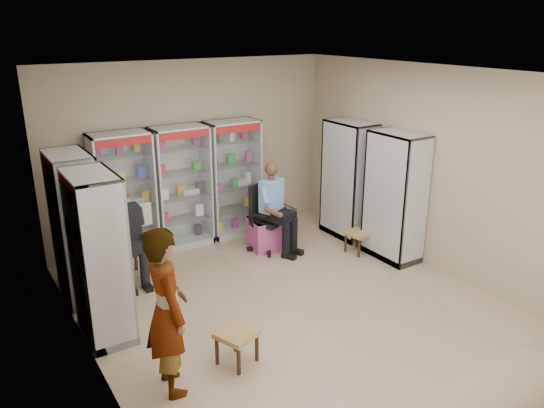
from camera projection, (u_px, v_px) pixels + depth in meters
floor at (293, 307)px, 6.96m from camera, size 6.00×6.00×0.00m
room_shell at (295, 162)px, 6.32m from camera, size 5.02×6.02×3.01m
cabinet_back_left at (124, 197)px, 8.16m from camera, size 0.90×0.50×2.00m
cabinet_back_mid at (181, 187)px, 8.64m from camera, size 0.90×0.50×2.00m
cabinet_back_right at (233, 179)px, 9.12m from camera, size 0.90×0.50×2.00m
cabinet_right_far at (348, 180)px, 9.04m from camera, size 0.90×0.50×2.00m
cabinet_right_near at (395, 197)px, 8.16m from camera, size 0.90×0.50×2.00m
cabinet_left_far at (76, 227)px, 6.95m from camera, size 0.90×0.50×2.00m
cabinet_left_near at (99, 257)px, 6.07m from camera, size 0.90×0.50×2.00m
wooden_chair at (126, 248)px, 7.62m from camera, size 0.42×0.42×0.94m
seated_customer at (126, 236)px, 7.52m from camera, size 0.44×0.60×1.34m
office_chair at (269, 218)px, 8.59m from camera, size 0.78×0.78×1.09m
seated_shopkeeper at (270, 210)px, 8.50m from camera, size 0.67×0.76×1.39m
pink_trunk at (267, 233)px, 8.72m from camera, size 0.59×0.58×0.51m
tea_glass at (269, 216)px, 8.62m from camera, size 0.07×0.07×0.10m
woven_stool_a at (358, 242)px, 8.58m from camera, size 0.41×0.41×0.36m
woven_stool_b at (237, 347)px, 5.78m from camera, size 0.50×0.50×0.39m
standing_man at (167, 311)px, 5.17m from camera, size 0.47×0.67×1.76m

